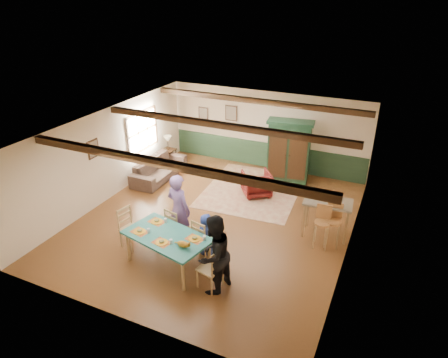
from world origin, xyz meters
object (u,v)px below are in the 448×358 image
at_px(dining_table, 168,250).
at_px(person_man, 179,209).
at_px(dining_chair_end_left, 131,228).
at_px(dining_chair_far_left, 177,225).
at_px(armchair, 256,184).
at_px(sofa, 159,168).
at_px(end_table, 169,157).
at_px(table_lamp, 168,143).
at_px(counter_table, 326,218).
at_px(bar_stool_right, 333,226).
at_px(person_woman, 214,255).
at_px(dining_chair_far_right, 204,237).
at_px(person_child, 206,235).
at_px(armoire, 289,151).
at_px(cat, 183,244).
at_px(bar_stool_left, 322,228).
at_px(dining_chair_end_right, 210,267).

height_order(dining_table, person_man, person_man).
relative_size(dining_table, dining_chair_end_left, 1.89).
xyz_separation_m(dining_chair_far_left, armchair, (0.88, 3.23, -0.14)).
distance_m(dining_chair_far_left, sofa, 3.93).
bearing_deg(end_table, table_lamp, 0.00).
relative_size(dining_table, sofa, 0.85).
relative_size(dining_chair_end_left, counter_table, 0.86).
height_order(person_man, sofa, person_man).
xyz_separation_m(dining_table, bar_stool_right, (3.25, 2.32, 0.16)).
xyz_separation_m(person_woman, sofa, (-4.06, 4.16, -0.55)).
distance_m(person_woman, table_lamp, 6.86).
bearing_deg(armchair, table_lamp, -50.18).
bearing_deg(person_man, dining_table, 116.57).
relative_size(dining_chair_far_right, person_man, 0.55).
distance_m(person_child, armoire, 4.78).
bearing_deg(table_lamp, cat, -55.28).
distance_m(dining_chair_far_left, bar_stool_left, 3.52).
height_order(dining_chair_end_right, end_table, dining_chair_end_right).
bearing_deg(dining_chair_end_left, sofa, 35.77).
bearing_deg(bar_stool_right, armoire, 115.78).
bearing_deg(dining_chair_far_right, armoire, -84.60).
distance_m(dining_chair_far_right, counter_table, 3.19).
xyz_separation_m(person_child, sofa, (-3.35, 3.13, -0.21)).
height_order(dining_chair_far_right, armoire, armoire).
relative_size(dining_chair_far_right, dining_chair_end_right, 1.00).
bearing_deg(person_child, end_table, -36.55).
bearing_deg(dining_table, person_man, 103.98).
bearing_deg(table_lamp, armchair, -13.80).
relative_size(armoire, bar_stool_right, 1.83).
distance_m(dining_chair_end_right, bar_stool_left, 3.04).
xyz_separation_m(person_man, armchair, (0.86, 3.15, -0.55)).
distance_m(dining_table, dining_chair_end_left, 1.24).
height_order(dining_chair_end_right, table_lamp, table_lamp).
height_order(armoire, table_lamp, armoire).
height_order(dining_chair_far_left, dining_chair_end_left, same).
bearing_deg(dining_table, armchair, 81.24).
bearing_deg(bar_stool_left, dining_chair_far_right, -153.42).
bearing_deg(dining_table, end_table, 121.58).
bearing_deg(dining_chair_far_left, person_child, -174.29).
relative_size(person_child, armoire, 0.53).
relative_size(person_woman, sofa, 0.78).
bearing_deg(sofa, end_table, 15.14).
distance_m(dining_chair_end_right, person_child, 1.18).
height_order(dining_table, bar_stool_right, bar_stool_right).
xyz_separation_m(dining_chair_far_left, person_woman, (1.56, -1.14, 0.38)).
xyz_separation_m(cat, sofa, (-3.30, 4.10, -0.57)).
distance_m(person_man, counter_table, 3.74).
xyz_separation_m(dining_chair_far_right, person_child, (0.02, 0.08, 0.03)).
height_order(armchair, bar_stool_right, bar_stool_right).
distance_m(dining_chair_far_left, dining_chair_end_right, 1.83).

